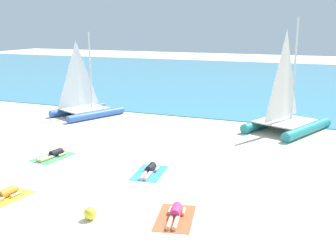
{
  "coord_description": "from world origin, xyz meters",
  "views": [
    {
      "loc": [
        6.75,
        -11.25,
        5.78
      ],
      "look_at": [
        0.0,
        5.76,
        1.2
      ],
      "focal_mm": 43.8,
      "sensor_mm": 36.0,
      "label": 1
    }
  ],
  "objects": [
    {
      "name": "beach_ball",
      "position": [
        0.35,
        -1.53,
        0.2
      ],
      "size": [
        0.39,
        0.39,
        0.39
      ],
      "primitive_type": "sphere",
      "color": "yellow",
      "rests_on": "ground"
    },
    {
      "name": "sunbather_center_right",
      "position": [
        0.38,
        2.82,
        0.13
      ],
      "size": [
        0.6,
        1.57,
        0.3
      ],
      "rotation": [
        0.0,
        0.0,
        0.12
      ],
      "color": "black",
      "rests_on": "towel_center_right"
    },
    {
      "name": "sunbather_leftmost",
      "position": [
        -4.41,
        3.06,
        0.13
      ],
      "size": [
        0.64,
        1.57,
        0.3
      ],
      "rotation": [
        0.0,
        0.0,
        -0.15
      ],
      "color": "black",
      "rests_on": "towel_leftmost"
    },
    {
      "name": "towel_center_right",
      "position": [
        0.39,
        2.75,
        0.01
      ],
      "size": [
        1.33,
        2.02,
        0.01
      ],
      "primitive_type": "cube",
      "rotation": [
        0.0,
        0.0,
        0.12
      ],
      "color": "#338CD8",
      "rests_on": "ground"
    },
    {
      "name": "sunbather_rightmost",
      "position": [
        2.7,
        -0.44,
        0.13
      ],
      "size": [
        0.72,
        1.56,
        0.3
      ],
      "rotation": [
        0.0,
        0.0,
        0.21
      ],
      "color": "#D83372",
      "rests_on": "towel_rightmost"
    },
    {
      "name": "ground_plane",
      "position": [
        0.0,
        10.0,
        0.0
      ],
      "size": [
        120.0,
        120.0,
        0.0
      ],
      "primitive_type": "plane",
      "color": "beige"
    },
    {
      "name": "sunbather_center_left",
      "position": [
        -3.22,
        -1.26,
        0.13
      ],
      "size": [
        0.59,
        1.57,
        0.3
      ],
      "rotation": [
        0.0,
        0.0,
        -0.11
      ],
      "color": "orange",
      "rests_on": "towel_center_left"
    },
    {
      "name": "towel_center_left",
      "position": [
        -3.23,
        -1.32,
        0.01
      ],
      "size": [
        1.31,
        2.01,
        0.01
      ],
      "primitive_type": "cube",
      "rotation": [
        0.0,
        0.0,
        -0.11
      ],
      "color": "yellow",
      "rests_on": "ground"
    },
    {
      "name": "towel_leftmost",
      "position": [
        -4.42,
        2.99,
        0.01
      ],
      "size": [
        1.37,
        2.04,
        0.01
      ],
      "primitive_type": "cube",
      "rotation": [
        0.0,
        0.0,
        -0.15
      ],
      "color": "#4CB266",
      "rests_on": "ground"
    },
    {
      "name": "sailboat_blue",
      "position": [
        -7.72,
        10.77,
        0.79
      ],
      "size": [
        4.04,
        4.78,
        5.31
      ],
      "rotation": [
        0.0,
        0.0,
        -0.42
      ],
      "color": "blue",
      "rests_on": "ground"
    },
    {
      "name": "ocean_water",
      "position": [
        0.0,
        32.81,
        0.03
      ],
      "size": [
        120.0,
        40.0,
        0.05
      ],
      "primitive_type": "cube",
      "color": "teal",
      "rests_on": "ground"
    },
    {
      "name": "sailboat_teal",
      "position": [
        4.68,
        11.64,
        0.91
      ],
      "size": [
        4.58,
        5.49,
        6.13
      ],
      "rotation": [
        0.0,
        0.0,
        -0.4
      ],
      "color": "teal",
      "rests_on": "ground"
    },
    {
      "name": "towel_rightmost",
      "position": [
        2.72,
        -0.5,
        0.01
      ],
      "size": [
        1.47,
        2.09,
        0.01
      ],
      "primitive_type": "cube",
      "rotation": [
        0.0,
        0.0,
        0.21
      ],
      "color": "#EA5933",
      "rests_on": "ground"
    }
  ]
}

